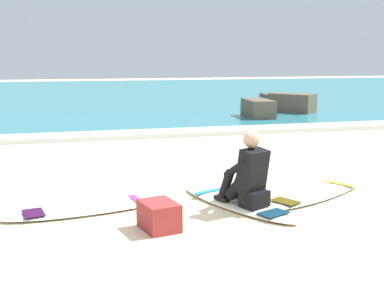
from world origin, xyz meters
The scene contains 9 objects.
ground_plane centered at (0.00, 0.00, 0.00)m, with size 80.00×80.00×0.00m, color beige.
sea centered at (0.00, 20.22, 0.05)m, with size 80.00×28.00×0.10m, color teal.
breaking_foam centered at (0.00, 6.52, 0.06)m, with size 80.00×0.90×0.11m, color white.
surfboard_main centered at (0.58, 0.41, 0.04)m, with size 1.27×2.10×0.08m.
surfer_seated centered at (0.65, 0.22, 0.44)m, with size 0.60×0.77×0.95m.
surfboard_spare_near centered at (-1.29, 0.68, 0.04)m, with size 2.25×0.93×0.08m.
surfboard_spare_far centered at (1.81, 0.56, 0.04)m, with size 2.21×1.51×0.08m.
rock_outcrop_distant centered at (5.55, 9.93, 0.33)m, with size 2.93×3.39×0.72m.
beach_bag centered at (-0.58, -0.22, 0.16)m, with size 0.36×0.48×0.32m, color maroon.
Camera 1 is at (-1.58, -5.51, 1.92)m, focal length 46.56 mm.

